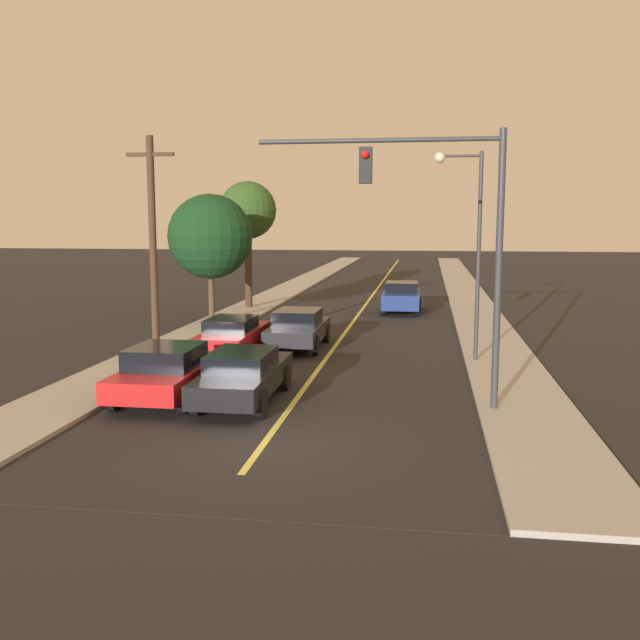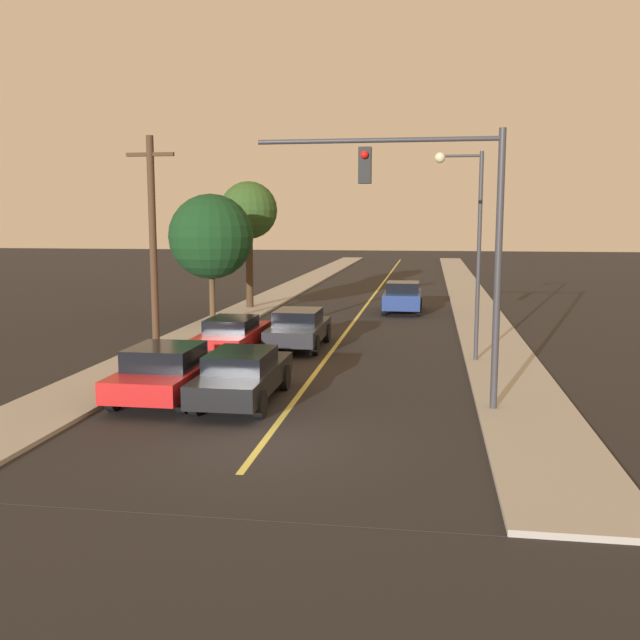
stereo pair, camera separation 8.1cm
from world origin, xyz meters
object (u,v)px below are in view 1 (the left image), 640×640
(streetlamp_right, at_px, (468,228))
(utility_pole_left, at_px, (153,247))
(car_far_oncoming, at_px, (402,297))
(car_outer_lane_front, at_px, (168,371))
(traffic_signal_mast, at_px, (443,219))
(car_near_lane_second, at_px, (298,328))
(car_outer_lane_second, at_px, (232,335))
(tree_left_far, at_px, (248,211))
(tree_left_near, at_px, (210,237))
(car_near_lane_front, at_px, (243,375))

(streetlamp_right, height_order, utility_pole_left, utility_pole_left)
(car_far_oncoming, distance_m, utility_pole_left, 17.59)
(car_outer_lane_front, relative_size, traffic_signal_mast, 0.66)
(car_near_lane_second, xyz_separation_m, car_outer_lane_front, (-2.13, -8.31, 0.00))
(car_near_lane_second, distance_m, car_outer_lane_second, 2.73)
(streetlamp_right, xyz_separation_m, utility_pole_left, (-10.28, -2.24, -0.60))
(car_near_lane_second, bearing_deg, tree_left_far, 112.89)
(car_far_oncoming, height_order, utility_pole_left, utility_pole_left)
(utility_pole_left, bearing_deg, car_outer_lane_second, 51.35)
(traffic_signal_mast, bearing_deg, car_outer_lane_second, 137.86)
(streetlamp_right, bearing_deg, tree_left_near, 146.18)
(car_near_lane_second, relative_size, tree_left_near, 0.78)
(streetlamp_right, distance_m, utility_pole_left, 10.54)
(car_near_lane_front, xyz_separation_m, utility_pole_left, (-4.09, 4.17, 3.25))
(car_near_lane_front, height_order, utility_pole_left, utility_pole_left)
(car_outer_lane_second, distance_m, utility_pole_left, 4.53)
(car_near_lane_front, relative_size, car_outer_lane_front, 1.07)
(car_outer_lane_second, bearing_deg, car_far_oncoming, 66.54)
(streetlamp_right, bearing_deg, utility_pole_left, -167.72)
(car_far_oncoming, xyz_separation_m, utility_pole_left, (-7.63, -15.52, 3.19))
(car_outer_lane_second, distance_m, tree_left_near, 8.71)
(car_near_lane_front, height_order, car_outer_lane_front, car_outer_lane_front)
(traffic_signal_mast, bearing_deg, streetlamp_right, 81.30)
(streetlamp_right, bearing_deg, car_near_lane_front, -134.00)
(car_near_lane_front, bearing_deg, car_outer_lane_second, 107.86)
(car_near_lane_front, xyz_separation_m, car_near_lane_second, (0.00, 8.33, 0.02))
(traffic_signal_mast, bearing_deg, tree_left_near, 126.50)
(car_near_lane_second, xyz_separation_m, utility_pole_left, (-4.09, -4.16, 3.23))
(tree_left_far, bearing_deg, tree_left_near, -93.27)
(utility_pole_left, bearing_deg, traffic_signal_mast, -24.28)
(utility_pole_left, bearing_deg, car_far_oncoming, 63.82)
(traffic_signal_mast, relative_size, utility_pole_left, 0.94)
(car_outer_lane_second, xyz_separation_m, tree_left_far, (-2.73, 13.24, 4.61))
(car_near_lane_front, bearing_deg, traffic_signal_mast, -0.23)
(car_outer_lane_front, bearing_deg, car_outer_lane_second, 90.00)
(car_outer_lane_second, height_order, utility_pole_left, utility_pole_left)
(car_far_oncoming, height_order, traffic_signal_mast, traffic_signal_mast)
(car_near_lane_front, xyz_separation_m, traffic_signal_mast, (5.21, -0.02, 4.15))
(car_near_lane_front, relative_size, tree_left_near, 0.82)
(tree_left_near, xyz_separation_m, tree_left_far, (0.33, 5.82, 1.23))
(tree_left_far, bearing_deg, car_near_lane_front, -76.23)
(car_near_lane_front, distance_m, car_far_oncoming, 20.01)
(car_near_lane_second, xyz_separation_m, tree_left_near, (-5.20, 5.71, 3.33))
(car_near_lane_second, bearing_deg, car_near_lane_front, -90.00)
(car_near_lane_front, relative_size, tree_left_far, 0.72)
(tree_left_near, height_order, tree_left_far, tree_left_far)
(car_near_lane_second, relative_size, car_outer_lane_front, 1.01)
(car_far_oncoming, relative_size, tree_left_far, 0.65)
(traffic_signal_mast, relative_size, streetlamp_right, 0.99)
(car_outer_lane_second, bearing_deg, car_near_lane_front, -72.14)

